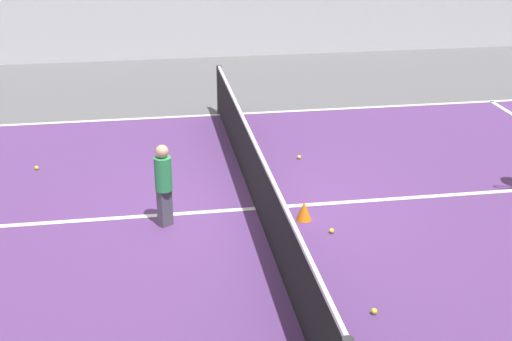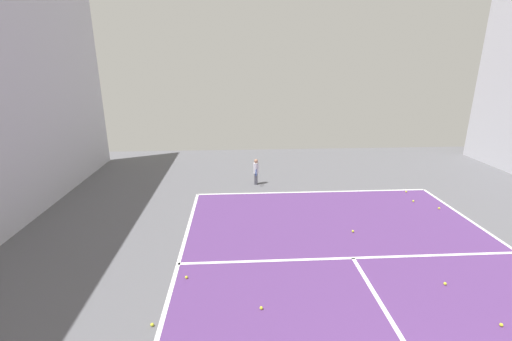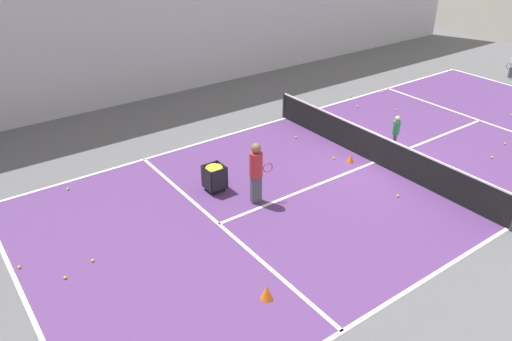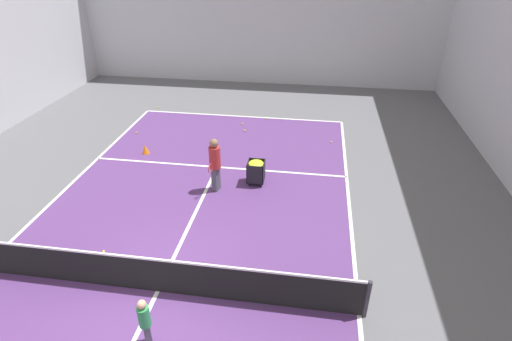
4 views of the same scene
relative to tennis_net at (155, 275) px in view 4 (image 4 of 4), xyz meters
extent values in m
plane|color=#5B5B60|center=(0.00, 0.00, -0.52)|extent=(35.64, 35.64, 0.00)
cube|color=#563370|center=(0.00, 0.00, -0.52)|extent=(9.07, 21.42, 0.00)
cube|color=white|center=(0.00, 10.71, -0.51)|extent=(9.07, 0.10, 0.00)
cube|color=white|center=(4.53, 0.00, -0.51)|extent=(0.10, 21.42, 0.00)
cube|color=white|center=(0.00, 5.89, -0.51)|extent=(9.07, 0.10, 0.00)
cube|color=white|center=(0.00, 0.00, -0.51)|extent=(0.10, 11.78, 0.00)
cube|color=silver|center=(0.00, 15.90, 3.43)|extent=(19.30, 0.15, 7.91)
cylinder|color=#2D2D33|center=(4.63, 0.00, -0.02)|extent=(0.10, 0.10, 1.00)
cube|color=black|center=(0.00, 0.00, -0.03)|extent=(9.17, 0.03, 0.93)
cube|color=white|center=(0.00, 0.00, 0.46)|extent=(9.17, 0.04, 0.05)
cube|color=#4C4C56|center=(0.32, 4.45, -0.11)|extent=(0.25, 0.32, 0.81)
cylinder|color=#B22D2D|center=(0.32, 4.45, 0.65)|extent=(0.45, 0.45, 0.72)
sphere|color=#846047|center=(0.32, 4.45, 1.14)|extent=(0.27, 0.27, 0.27)
torus|color=#B22D2D|center=(0.27, 4.09, 0.47)|extent=(0.10, 0.28, 0.28)
cube|color=#4C4C56|center=(0.32, -1.32, -0.25)|extent=(0.20, 0.22, 0.53)
cylinder|color=#2D8C4C|center=(0.32, -1.32, 0.25)|extent=(0.33, 0.33, 0.47)
sphere|color=tan|center=(0.32, -1.32, 0.57)|extent=(0.18, 0.18, 0.18)
cube|color=black|center=(1.53, 5.05, -0.40)|extent=(0.55, 0.56, 0.02)
cube|color=black|center=(1.53, 4.78, -0.07)|extent=(0.55, 0.02, 0.67)
cube|color=black|center=(1.53, 5.32, -0.07)|extent=(0.55, 0.02, 0.67)
cube|color=black|center=(1.26, 5.05, -0.07)|extent=(0.02, 0.56, 0.67)
cube|color=black|center=(1.79, 5.05, -0.07)|extent=(0.02, 0.56, 0.67)
ellipsoid|color=yellow|center=(1.53, 5.05, 0.21)|extent=(0.51, 0.52, 0.16)
cylinder|color=black|center=(1.33, 4.85, -0.46)|extent=(0.05, 0.05, 0.12)
cylinder|color=black|center=(1.72, 4.85, -0.46)|extent=(0.05, 0.05, 0.12)
cylinder|color=black|center=(1.33, 5.25, -0.46)|extent=(0.05, 0.05, 0.12)
cylinder|color=black|center=(1.72, 5.25, -0.46)|extent=(0.05, 0.05, 0.12)
cone|color=orange|center=(-2.93, 6.54, -0.34)|extent=(0.28, 0.28, 0.34)
cone|color=orange|center=(0.47, 0.60, -0.38)|extent=(0.22, 0.22, 0.28)
sphere|color=yellow|center=(0.20, 9.79, -0.48)|extent=(0.07, 0.07, 0.07)
sphere|color=yellow|center=(-4.19, 11.14, -0.48)|extent=(0.07, 0.07, 0.07)
sphere|color=yellow|center=(0.93, 0.88, -0.48)|extent=(0.07, 0.07, 0.07)
sphere|color=yellow|center=(0.43, 9.09, -0.48)|extent=(0.07, 0.07, 0.07)
sphere|color=yellow|center=(-4.02, 8.19, -0.48)|extent=(0.07, 0.07, 0.07)
sphere|color=yellow|center=(1.19, 10.53, -0.48)|extent=(0.07, 0.07, 0.07)
sphere|color=yellow|center=(-1.85, 1.05, -0.48)|extent=(0.07, 0.07, 0.07)
sphere|color=yellow|center=(2.89, 0.85, -0.48)|extent=(0.07, 0.07, 0.07)
sphere|color=yellow|center=(4.04, 8.51, -0.48)|extent=(0.07, 0.07, 0.07)
camera|label=1|loc=(9.25, -1.50, 3.90)|focal=50.00mm
camera|label=2|loc=(3.01, 1.80, 4.36)|focal=24.00mm
camera|label=3|loc=(-9.25, 11.40, 6.92)|focal=35.00mm
camera|label=4|loc=(3.22, -6.15, 6.46)|focal=28.00mm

